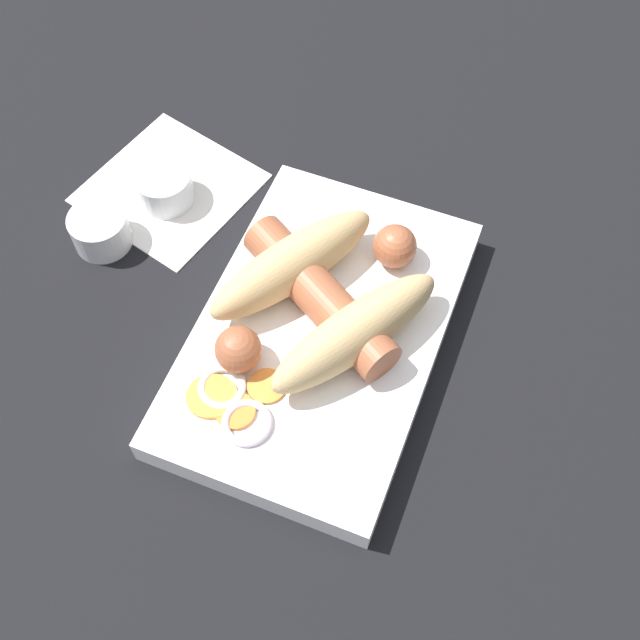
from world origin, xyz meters
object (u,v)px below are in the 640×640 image
sausage (320,296)px  condiment_cup_near (165,189)px  food_tray (320,335)px  bread_roll (323,297)px  condiment_cup_far (101,231)px

sausage → condiment_cup_near: (0.07, 0.17, -0.03)m
food_tray → bread_roll: bearing=10.2°
sausage → condiment_cup_far: sausage is taller
condiment_cup_far → condiment_cup_near: bearing=-25.7°
bread_roll → food_tray: bearing=-169.8°
sausage → condiment_cup_far: 0.20m
sausage → condiment_cup_near: sausage is taller
bread_roll → condiment_cup_far: bread_roll is taller
condiment_cup_near → condiment_cup_far: same height
food_tray → condiment_cup_near: bearing=64.3°
food_tray → condiment_cup_far: (0.03, 0.21, 0.00)m
food_tray → sausage: (0.02, 0.01, 0.03)m
condiment_cup_far → sausage: bearing=-92.9°
bread_roll → sausage: bearing=51.5°
condiment_cup_near → condiment_cup_far: bearing=154.3°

